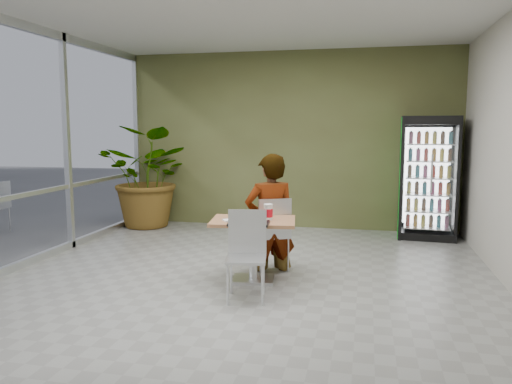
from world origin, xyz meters
TOP-DOWN VIEW (x-y plane):
  - ground at (0.00, 0.00)m, footprint 7.00×7.00m
  - room_envelope at (0.00, 0.00)m, footprint 6.00×7.00m
  - storefront_frame at (-3.00, 0.00)m, footprint 0.10×7.00m
  - dining_table at (0.10, 0.12)m, footprint 1.07×0.82m
  - chair_far at (0.26, 0.58)m, footprint 0.56×0.57m
  - chair_near at (0.16, -0.43)m, footprint 0.48×0.49m
  - seated_woman at (0.21, 0.62)m, footprint 0.79×0.68m
  - pizza_plate at (0.13, 0.14)m, footprint 0.27×0.22m
  - soda_cup at (0.28, 0.15)m, footprint 0.11×0.11m
  - napkin_stack at (-0.14, -0.03)m, footprint 0.20×0.20m
  - cafeteria_tray at (0.12, -0.18)m, footprint 0.48×0.37m
  - beverage_fridge at (2.40, 3.09)m, footprint 0.97×0.77m
  - potted_plant at (-2.49, 2.96)m, footprint 1.84×1.64m

SIDE VIEW (x-z plane):
  - ground at x=0.00m, z-range 0.00..0.00m
  - dining_table at x=0.10m, z-range 0.16..0.91m
  - chair_near at x=0.16m, z-range 0.08..1.02m
  - chair_far at x=0.26m, z-range 0.08..1.03m
  - seated_woman at x=0.21m, z-range -0.30..1.51m
  - napkin_stack at x=-0.14m, z-range 0.75..0.77m
  - cafeteria_tray at x=0.12m, z-range 0.75..0.78m
  - pizza_plate at x=0.13m, z-range 0.75..0.78m
  - soda_cup at x=0.28m, z-range 0.75..0.93m
  - potted_plant at x=-2.49m, z-range 0.00..1.86m
  - beverage_fridge at x=2.40m, z-range 0.00..2.01m
  - room_envelope at x=0.00m, z-range 0.00..3.20m
  - storefront_frame at x=-3.00m, z-range 0.00..3.20m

